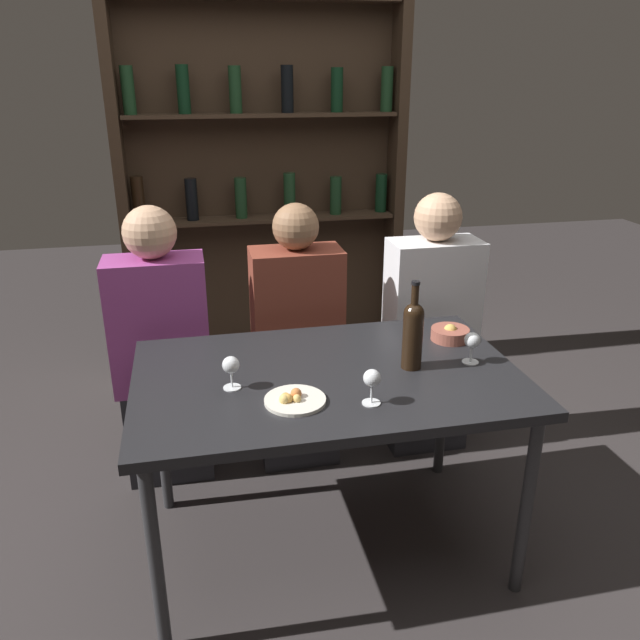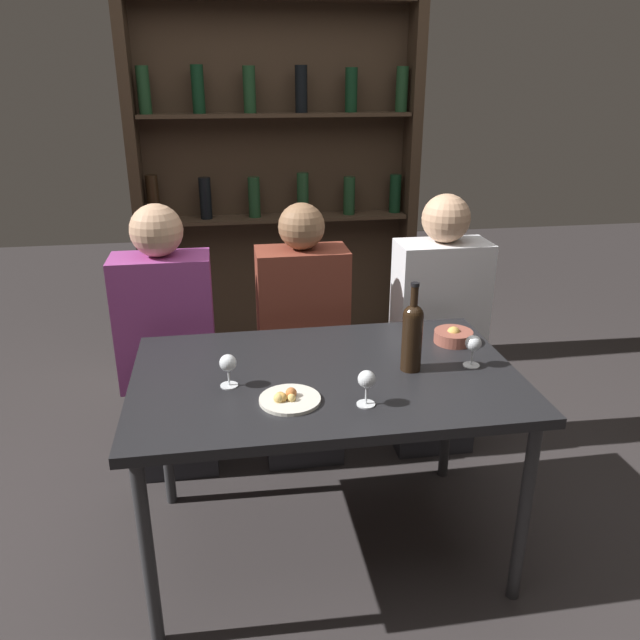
{
  "view_description": "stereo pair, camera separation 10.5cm",
  "coord_description": "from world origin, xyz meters",
  "px_view_note": "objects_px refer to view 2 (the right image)",
  "views": [
    {
      "loc": [
        -0.44,
        -1.92,
        1.73
      ],
      "look_at": [
        0.0,
        0.13,
        0.9
      ],
      "focal_mm": 35.0,
      "sensor_mm": 36.0,
      "label": 1
    },
    {
      "loc": [
        -0.33,
        -1.94,
        1.73
      ],
      "look_at": [
        0.0,
        0.13,
        0.9
      ],
      "focal_mm": 35.0,
      "sensor_mm": 36.0,
      "label": 2
    }
  ],
  "objects_px": {
    "food_plate_0": "(289,399)",
    "snack_bowl": "(453,336)",
    "wine_glass_1": "(228,365)",
    "wine_glass_2": "(367,381)",
    "seated_person_center": "(303,346)",
    "seated_person_right": "(437,335)",
    "wine_glass_0": "(473,345)",
    "wine_bottle": "(412,334)",
    "seated_person_left": "(168,353)"
  },
  "relations": [
    {
      "from": "snack_bowl",
      "to": "wine_glass_0",
      "type": "bearing_deg",
      "value": -92.61
    },
    {
      "from": "wine_glass_0",
      "to": "seated_person_left",
      "type": "relative_size",
      "value": 0.09
    },
    {
      "from": "food_plate_0",
      "to": "wine_glass_2",
      "type": "bearing_deg",
      "value": -13.77
    },
    {
      "from": "snack_bowl",
      "to": "food_plate_0",
      "type": "bearing_deg",
      "value": -151.72
    },
    {
      "from": "wine_glass_0",
      "to": "snack_bowl",
      "type": "xyz_separation_m",
      "value": [
        0.01,
        0.21,
        -0.06
      ]
    },
    {
      "from": "wine_glass_2",
      "to": "snack_bowl",
      "type": "distance_m",
      "value": 0.62
    },
    {
      "from": "seated_person_right",
      "to": "seated_person_center",
      "type": "bearing_deg",
      "value": 180.0
    },
    {
      "from": "snack_bowl",
      "to": "seated_person_left",
      "type": "height_order",
      "value": "seated_person_left"
    },
    {
      "from": "food_plate_0",
      "to": "snack_bowl",
      "type": "relative_size",
      "value": 1.33
    },
    {
      "from": "wine_glass_2",
      "to": "snack_bowl",
      "type": "relative_size",
      "value": 0.79
    },
    {
      "from": "seated_person_left",
      "to": "snack_bowl",
      "type": "bearing_deg",
      "value": -20.97
    },
    {
      "from": "seated_person_center",
      "to": "wine_bottle",
      "type": "bearing_deg",
      "value": -64.76
    },
    {
      "from": "wine_glass_1",
      "to": "snack_bowl",
      "type": "distance_m",
      "value": 0.91
    },
    {
      "from": "wine_glass_2",
      "to": "seated_person_center",
      "type": "distance_m",
      "value": 0.9
    },
    {
      "from": "wine_glass_2",
      "to": "seated_person_right",
      "type": "distance_m",
      "value": 1.05
    },
    {
      "from": "food_plate_0",
      "to": "seated_person_left",
      "type": "bearing_deg",
      "value": 118.83
    },
    {
      "from": "wine_glass_1",
      "to": "seated_person_center",
      "type": "relative_size",
      "value": 0.09
    },
    {
      "from": "snack_bowl",
      "to": "seated_person_left",
      "type": "distance_m",
      "value": 1.23
    },
    {
      "from": "wine_bottle",
      "to": "wine_glass_1",
      "type": "relative_size",
      "value": 2.81
    },
    {
      "from": "food_plate_0",
      "to": "seated_person_right",
      "type": "relative_size",
      "value": 0.16
    },
    {
      "from": "seated_person_right",
      "to": "wine_glass_1",
      "type": "bearing_deg",
      "value": -145.59
    },
    {
      "from": "wine_glass_2",
      "to": "seated_person_left",
      "type": "xyz_separation_m",
      "value": [
        -0.68,
        0.86,
        -0.24
      ]
    },
    {
      "from": "seated_person_right",
      "to": "snack_bowl",
      "type": "bearing_deg",
      "value": -102.69
    },
    {
      "from": "seated_person_center",
      "to": "seated_person_right",
      "type": "height_order",
      "value": "seated_person_right"
    },
    {
      "from": "wine_glass_1",
      "to": "wine_glass_2",
      "type": "bearing_deg",
      "value": -24.91
    },
    {
      "from": "wine_glass_0",
      "to": "wine_glass_1",
      "type": "xyz_separation_m",
      "value": [
        -0.86,
        -0.02,
        -0.0
      ]
    },
    {
      "from": "wine_glass_0",
      "to": "snack_bowl",
      "type": "height_order",
      "value": "wine_glass_0"
    },
    {
      "from": "wine_glass_0",
      "to": "seated_person_center",
      "type": "distance_m",
      "value": 0.87
    },
    {
      "from": "seated_person_center",
      "to": "seated_person_right",
      "type": "bearing_deg",
      "value": -0.0
    },
    {
      "from": "wine_glass_0",
      "to": "seated_person_right",
      "type": "bearing_deg",
      "value": 80.57
    },
    {
      "from": "wine_glass_0",
      "to": "food_plate_0",
      "type": "xyz_separation_m",
      "value": [
        -0.68,
        -0.16,
        -0.07
      ]
    },
    {
      "from": "wine_glass_2",
      "to": "seated_person_right",
      "type": "relative_size",
      "value": 0.1
    },
    {
      "from": "food_plate_0",
      "to": "wine_bottle",
      "type": "bearing_deg",
      "value": 20.05
    },
    {
      "from": "food_plate_0",
      "to": "snack_bowl",
      "type": "bearing_deg",
      "value": 28.28
    },
    {
      "from": "seated_person_left",
      "to": "seated_person_center",
      "type": "distance_m",
      "value": 0.6
    },
    {
      "from": "wine_glass_0",
      "to": "seated_person_left",
      "type": "distance_m",
      "value": 1.32
    },
    {
      "from": "snack_bowl",
      "to": "wine_glass_1",
      "type": "bearing_deg",
      "value": -165.15
    },
    {
      "from": "wine_bottle",
      "to": "seated_person_right",
      "type": "distance_m",
      "value": 0.78
    },
    {
      "from": "food_plate_0",
      "to": "snack_bowl",
      "type": "xyz_separation_m",
      "value": [
        0.69,
        0.37,
        0.02
      ]
    },
    {
      "from": "wine_bottle",
      "to": "wine_glass_0",
      "type": "distance_m",
      "value": 0.23
    },
    {
      "from": "seated_person_left",
      "to": "wine_bottle",
      "type": "bearing_deg",
      "value": -35.46
    },
    {
      "from": "snack_bowl",
      "to": "seated_person_right",
      "type": "xyz_separation_m",
      "value": [
        0.1,
        0.43,
        -0.19
      ]
    },
    {
      "from": "wine_glass_2",
      "to": "seated_person_right",
      "type": "bearing_deg",
      "value": 57.68
    },
    {
      "from": "wine_glass_1",
      "to": "seated_person_left",
      "type": "relative_size",
      "value": 0.09
    },
    {
      "from": "seated_person_center",
      "to": "wine_glass_2",
      "type": "bearing_deg",
      "value": -84.22
    },
    {
      "from": "wine_glass_2",
      "to": "seated_person_right",
      "type": "height_order",
      "value": "seated_person_right"
    },
    {
      "from": "wine_glass_1",
      "to": "food_plate_0",
      "type": "relative_size",
      "value": 0.58
    },
    {
      "from": "wine_bottle",
      "to": "food_plate_0",
      "type": "distance_m",
      "value": 0.5
    },
    {
      "from": "snack_bowl",
      "to": "seated_person_left",
      "type": "bearing_deg",
      "value": 159.03
    },
    {
      "from": "wine_glass_2",
      "to": "seated_person_center",
      "type": "relative_size",
      "value": 0.1
    }
  ]
}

